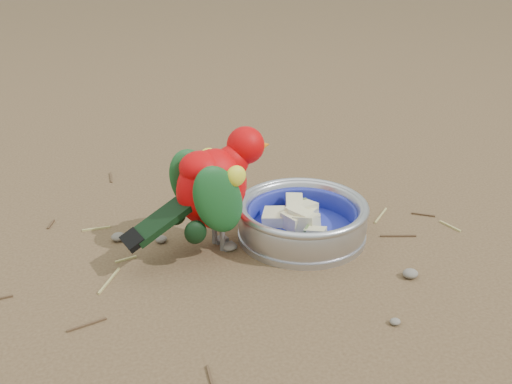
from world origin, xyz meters
name	(u,v)px	position (x,y,z in m)	size (l,w,h in m)	color
ground	(254,268)	(0.00, 0.00, 0.00)	(60.00, 60.00, 0.00)	brown
food_bowl	(302,232)	(0.10, 0.07, 0.01)	(0.21, 0.21, 0.02)	#B2B2BA
bowl_wall	(302,216)	(0.10, 0.07, 0.04)	(0.21, 0.21, 0.04)	#B2B2BA
fruit_wedges	(302,220)	(0.10, 0.07, 0.03)	(0.13, 0.13, 0.03)	beige
lory_parrot	(215,195)	(-0.04, 0.08, 0.09)	(0.11, 0.23, 0.18)	#CA0406
ground_debris	(274,249)	(0.05, 0.04, 0.00)	(0.90, 0.80, 0.01)	tan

